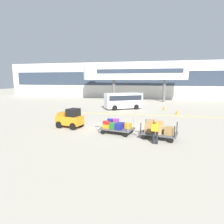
% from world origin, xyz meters
% --- Properties ---
extents(ground_plane, '(120.00, 120.00, 0.00)m').
position_xyz_m(ground_plane, '(0.00, 0.00, 0.00)').
color(ground_plane, '#A8A08E').
extents(apron_lead_line, '(16.55, 0.94, 0.01)m').
position_xyz_m(apron_lead_line, '(2.10, 6.42, 0.00)').
color(apron_lead_line, yellow).
rests_on(apron_lead_line, ground_plane).
extents(terminal_building, '(62.48, 2.51, 7.40)m').
position_xyz_m(terminal_building, '(0.00, 25.98, 3.71)').
color(terminal_building, silver).
rests_on(terminal_building, ground_plane).
extents(jet_bridge, '(18.47, 3.00, 6.41)m').
position_xyz_m(jet_bridge, '(-2.51, 19.99, 5.06)').
color(jet_bridge, silver).
rests_on(jet_bridge, ground_plane).
extents(baggage_tug, '(2.26, 1.55, 1.58)m').
position_xyz_m(baggage_tug, '(-3.87, -0.87, 0.75)').
color(baggage_tug, orange).
rests_on(baggage_tug, ground_plane).
extents(baggage_cart_lead, '(3.08, 1.79, 1.10)m').
position_xyz_m(baggage_cart_lead, '(0.15, -1.60, 0.53)').
color(baggage_cart_lead, '#4C4C4F').
rests_on(baggage_cart_lead, ground_plane).
extents(baggage_cart_middle, '(3.08, 1.79, 1.19)m').
position_xyz_m(baggage_cart_middle, '(3.16, -2.11, 0.58)').
color(baggage_cart_middle, '#4C4C4F').
rests_on(baggage_cart_middle, ground_plane).
extents(baggage_handler, '(0.45, 0.47, 1.56)m').
position_xyz_m(baggage_handler, '(2.96, -3.36, 0.87)').
color(baggage_handler, black).
rests_on(baggage_handler, ground_plane).
extents(shuttle_van, '(5.08, 4.13, 2.10)m').
position_xyz_m(shuttle_van, '(-1.61, 10.11, 1.23)').
color(shuttle_van, silver).
rests_on(shuttle_van, ground_plane).
extents(safety_cone_near, '(0.36, 0.36, 0.55)m').
position_xyz_m(safety_cone_near, '(5.02, 7.62, 0.28)').
color(safety_cone_near, orange).
rests_on(safety_cone_near, ground_plane).
extents(safety_cone_far, '(0.36, 0.36, 0.55)m').
position_xyz_m(safety_cone_far, '(3.66, 10.56, 0.28)').
color(safety_cone_far, orange).
rests_on(safety_cone_far, ground_plane).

